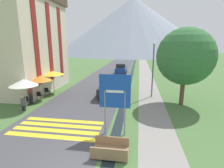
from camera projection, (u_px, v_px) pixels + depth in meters
ground_plane at (122, 79)px, 26.17m from camera, size 160.00×160.00×0.00m
road at (115, 69)px, 36.17m from camera, size 6.40×60.00×0.01m
footpath at (145, 70)px, 35.27m from camera, size 2.20×60.00×0.01m
drainage_channel at (133, 69)px, 35.62m from camera, size 0.60×60.00×0.00m
crosswalk_marking at (58, 128)px, 10.92m from camera, size 5.44×2.54×0.01m
mountain_distant at (133, 26)px, 92.84m from camera, size 80.82×80.82×28.72m
hotel_building at (28, 39)px, 18.58m from camera, size 5.39×9.66×10.47m
road_sign at (115, 97)px, 9.64m from camera, size 1.74×0.11×3.54m
footbridge at (110, 150)px, 8.24m from camera, size 1.70×1.10×0.65m
parked_car_near at (110, 87)px, 17.44m from camera, size 1.85×4.31×1.82m
parked_car_far at (121, 69)px, 30.47m from camera, size 1.85×4.19×1.82m
cafe_chair_near_left at (27, 100)px, 14.73m from camera, size 0.40×0.40×0.85m
cafe_chair_far_right at (47, 91)px, 17.55m from camera, size 0.40×0.40×0.85m
cafe_chair_near_right at (25, 100)px, 14.72m from camera, size 0.40×0.40×0.85m
cafe_chair_middle at (39, 95)px, 16.16m from camera, size 0.40×0.40×0.85m
cafe_umbrella_front_white at (24, 82)px, 13.64m from camera, size 2.16×2.16×2.45m
cafe_umbrella_middle_orange at (41, 78)px, 16.02m from camera, size 2.02×2.02×2.30m
cafe_umbrella_rear_yellow at (53, 73)px, 18.22m from camera, size 2.31×2.31×2.35m
person_seated_near at (23, 102)px, 13.57m from camera, size 0.32×0.32×1.23m
person_standing_terrace at (31, 92)px, 15.00m from camera, size 0.32×0.32×1.82m
streetlamp at (153, 65)px, 16.71m from camera, size 0.28×0.28×5.27m
tree_by_path at (185, 57)px, 14.18m from camera, size 4.65×4.65×6.46m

